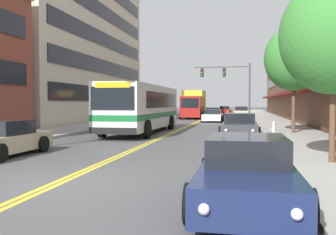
# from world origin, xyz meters

# --- Properties ---
(ground_plane) EXTENTS (240.00, 240.00, 0.00)m
(ground_plane) POSITION_xyz_m (0.00, 37.00, 0.00)
(ground_plane) COLOR #4C4C4F
(sidewalk_left) EXTENTS (3.78, 106.00, 0.15)m
(sidewalk_left) POSITION_xyz_m (-7.39, 37.00, 0.07)
(sidewalk_left) COLOR #9E9B96
(sidewalk_left) RESTS_ON ground_plane
(sidewalk_right) EXTENTS (3.78, 106.00, 0.15)m
(sidewalk_right) POSITION_xyz_m (7.39, 37.00, 0.07)
(sidewalk_right) COLOR #9E9B96
(sidewalk_right) RESTS_ON ground_plane
(centre_line) EXTENTS (0.34, 106.00, 0.01)m
(centre_line) POSITION_xyz_m (0.00, 37.00, 0.00)
(centre_line) COLOR yellow
(centre_line) RESTS_ON ground_plane
(office_tower_left) EXTENTS (12.08, 26.25, 25.20)m
(office_tower_left) POSITION_xyz_m (-15.51, 28.93, 12.60)
(office_tower_left) COLOR beige
(office_tower_left) RESTS_ON ground_plane
(storefront_row_right) EXTENTS (9.10, 68.00, 8.47)m
(storefront_row_right) POSITION_xyz_m (13.51, 37.00, 4.23)
(storefront_row_right) COLOR brown
(storefront_row_right) RESTS_ON ground_plane
(city_bus) EXTENTS (2.87, 11.67, 3.01)m
(city_bus) POSITION_xyz_m (-1.97, 15.43, 1.71)
(city_bus) COLOR silver
(city_bus) RESTS_ON ground_plane
(car_beige_parked_left_near) EXTENTS (2.16, 4.47, 1.29)m
(car_beige_parked_left_near) POSITION_xyz_m (-4.25, 3.84, 0.60)
(car_beige_parked_left_near) COLOR #BCAD89
(car_beige_parked_left_near) RESTS_ON ground_plane
(car_silver_parked_left_mid) EXTENTS (2.00, 4.33, 1.33)m
(car_silver_parked_left_mid) POSITION_xyz_m (-4.27, 33.97, 0.63)
(car_silver_parked_left_mid) COLOR #B7B7BC
(car_silver_parked_left_mid) RESTS_ON ground_plane
(car_navy_parked_right_foreground) EXTENTS (1.96, 4.57, 1.28)m
(car_navy_parked_right_foreground) POSITION_xyz_m (4.45, -1.00, 0.60)
(car_navy_parked_right_foreground) COLOR #19234C
(car_navy_parked_right_foreground) RESTS_ON ground_plane
(car_dark_grey_parked_right_mid) EXTENTS (2.17, 4.45, 1.34)m
(car_dark_grey_parked_right_mid) POSITION_xyz_m (4.25, 13.19, 0.62)
(car_dark_grey_parked_right_mid) COLOR #38383D
(car_dark_grey_parked_right_mid) RESTS_ON ground_plane
(car_champagne_parked_right_far) EXTENTS (2.15, 4.86, 1.43)m
(car_champagne_parked_right_far) POSITION_xyz_m (4.37, 43.12, 0.66)
(car_champagne_parked_right_far) COLOR beige
(car_champagne_parked_right_far) RESTS_ON ground_plane
(car_black_moving_lead) EXTENTS (2.05, 4.62, 1.32)m
(car_black_moving_lead) POSITION_xyz_m (0.96, 37.67, 0.62)
(car_black_moving_lead) COLOR black
(car_black_moving_lead) RESTS_ON ground_plane
(car_red_moving_second) EXTENTS (2.06, 4.86, 1.37)m
(car_red_moving_second) POSITION_xyz_m (1.65, 54.68, 0.64)
(car_red_moving_second) COLOR maroon
(car_red_moving_second) RESTS_ON ground_plane
(car_white_moving_third) EXTENTS (2.10, 4.54, 1.25)m
(car_white_moving_third) POSITION_xyz_m (1.51, 29.83, 0.59)
(car_white_moving_third) COLOR white
(car_white_moving_third) RESTS_ON ground_plane
(box_truck) EXTENTS (2.70, 6.62, 3.43)m
(box_truck) POSITION_xyz_m (-1.39, 37.36, 1.73)
(box_truck) COLOR maroon
(box_truck) RESTS_ON ground_plane
(traffic_signal_mast) EXTENTS (6.04, 0.38, 6.14)m
(traffic_signal_mast) POSITION_xyz_m (3.11, 32.51, 4.38)
(traffic_signal_mast) COLOR #47474C
(traffic_signal_mast) RESTS_ON ground_plane
(street_tree_right_near) EXTENTS (3.18, 3.18, 5.53)m
(street_tree_right_near) POSITION_xyz_m (7.02, 3.67, 3.92)
(street_tree_right_near) COLOR brown
(street_tree_right_near) RESTS_ON sidewalk_right
(street_tree_right_mid) EXTENTS (3.51, 3.51, 6.35)m
(street_tree_right_mid) POSITION_xyz_m (7.40, 15.11, 4.56)
(street_tree_right_mid) COLOR brown
(street_tree_right_mid) RESTS_ON sidewalk_right
(fire_hydrant) EXTENTS (0.30, 0.22, 0.85)m
(fire_hydrant) POSITION_xyz_m (5.95, 11.14, 0.57)
(fire_hydrant) COLOR #B7B7BC
(fire_hydrant) RESTS_ON sidewalk_right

